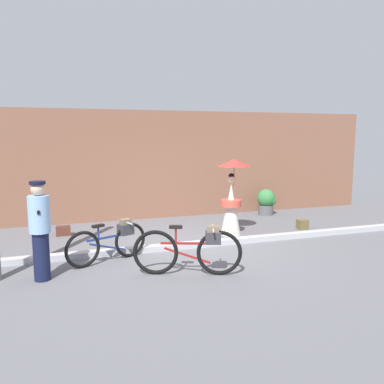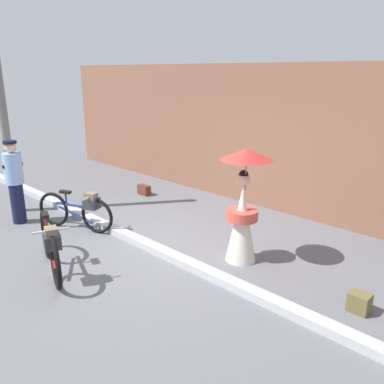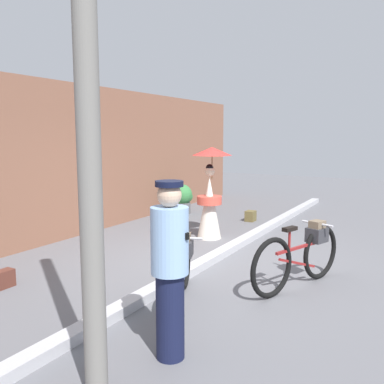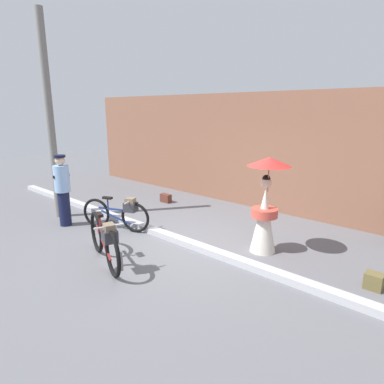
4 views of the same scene
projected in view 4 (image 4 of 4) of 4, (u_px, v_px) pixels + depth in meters
name	position (u px, v px, depth m)	size (l,w,h in m)	color
ground_plane	(181.00, 243.00, 6.63)	(30.00, 30.00, 0.00)	slate
building_wall	(267.00, 152.00, 8.69)	(14.00, 0.40, 3.06)	brown
sidewalk_curb	(181.00, 240.00, 6.62)	(14.00, 0.20, 0.12)	#B2B2B7
bicycle_near_officer	(105.00, 240.00, 5.63)	(1.77, 0.72, 0.86)	black
bicycle_far_side	(118.00, 213.00, 7.25)	(1.56, 0.73, 0.77)	black
person_officer	(63.00, 189.00, 7.46)	(0.34, 0.38, 1.64)	#141938
person_with_parasol	(265.00, 206.00, 6.04)	(0.78, 0.78, 1.80)	silver
backpack_on_pavement	(166.00, 198.00, 9.53)	(0.33, 0.16, 0.24)	#592D23
backpack_spare	(374.00, 281.00, 4.91)	(0.25, 0.21, 0.25)	brown
utility_pole	(50.00, 119.00, 7.72)	(0.18, 0.18, 4.80)	slate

